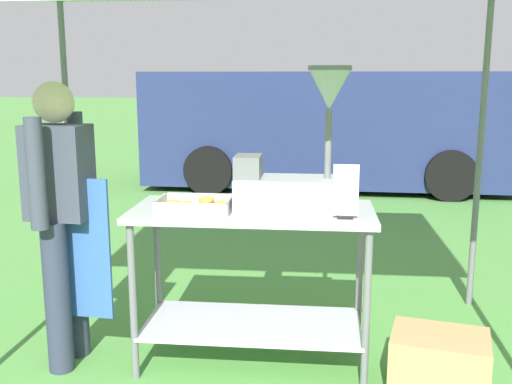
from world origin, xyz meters
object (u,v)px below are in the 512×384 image
object	(u,v)px
donut_tray	(196,206)
supply_crate	(439,363)
menu_sign	(346,195)
van_navy	(327,127)
donut_cart	(252,253)
donut_fryer	(294,165)
vendor	(62,211)

from	to	relation	value
donut_tray	supply_crate	distance (m)	1.53
donut_tray	menu_sign	bearing A→B (deg)	-6.99
van_navy	supply_crate	bearing A→B (deg)	-85.34
van_navy	donut_cart	bearing A→B (deg)	-95.22
donut_fryer	menu_sign	xyz separation A→B (m)	(0.27, -0.17, -0.13)
donut_fryer	vendor	distance (m)	1.31
supply_crate	van_navy	distance (m)	6.02
donut_tray	donut_fryer	size ratio (longest dim) A/B	0.52
donut_fryer	supply_crate	distance (m)	1.29
donut_cart	vendor	bearing A→B (deg)	-174.36
donut_fryer	van_navy	bearing A→B (deg)	87.06
donut_cart	donut_fryer	world-z (taller)	donut_fryer
vendor	supply_crate	distance (m)	2.20
menu_sign	van_navy	xyz separation A→B (m)	(0.02, 5.91, -0.16)
menu_sign	vendor	distance (m)	1.56
donut_fryer	vendor	bearing A→B (deg)	-175.88
donut_fryer	menu_sign	world-z (taller)	donut_fryer
donut_cart	supply_crate	size ratio (longest dim) A/B	2.38
menu_sign	van_navy	size ratio (longest dim) A/B	0.05
donut_fryer	supply_crate	world-z (taller)	donut_fryer
donut_fryer	menu_sign	size ratio (longest dim) A/B	2.76
vendor	supply_crate	size ratio (longest dim) A/B	2.86
donut_tray	menu_sign	world-z (taller)	menu_sign
menu_sign	van_navy	distance (m)	5.91
donut_cart	vendor	size ratio (longest dim) A/B	0.83
donut_fryer	menu_sign	distance (m)	0.34
donut_tray	van_navy	distance (m)	5.87
donut_tray	menu_sign	xyz separation A→B (m)	(0.80, -0.10, 0.10)
donut_fryer	van_navy	distance (m)	5.76
menu_sign	vendor	world-z (taller)	vendor
vendor	van_navy	distance (m)	6.04
donut_tray	supply_crate	bearing A→B (deg)	-6.34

